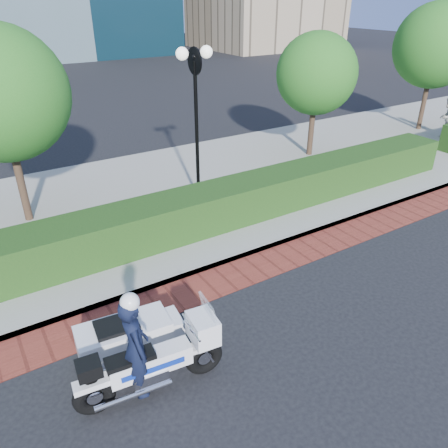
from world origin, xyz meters
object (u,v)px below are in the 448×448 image
tree_b (0,94)px  lamppost (196,103)px  tree_c (317,74)px  pedestrian (447,117)px  police_motorcycle (137,347)px  tree_d (436,46)px

tree_b → lamppost: bearing=-16.1°
tree_c → pedestrian: tree_c is taller
police_motorcycle → pedestrian: bearing=24.5°
tree_b → pedestrian: size_ratio=3.01×
tree_b → police_motorcycle: (0.44, -6.59, -2.77)m
lamppost → police_motorcycle: (-4.06, -5.29, -2.29)m
tree_d → pedestrian: 2.95m
tree_d → police_motorcycle: (-16.06, -6.59, -2.94)m
lamppost → tree_b: size_ratio=0.86×
police_motorcycle → tree_d: bearing=28.3°
lamppost → police_motorcycle: 7.05m
pedestrian → police_motorcycle: bearing=8.4°
tree_d → police_motorcycle: bearing=-157.7°
lamppost → police_motorcycle: size_ratio=1.75×
tree_c → pedestrian: size_ratio=2.65×
police_motorcycle → pedestrian: size_ratio=1.48×
lamppost → tree_b: (-4.50, 1.30, 0.48)m
lamppost → pedestrian: (11.84, 0.02, -2.00)m
tree_c → police_motorcycle: 11.85m
tree_b → tree_d: size_ratio=0.95×
tree_c → pedestrian: (6.34, -1.28, -2.09)m
lamppost → tree_b: 4.71m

